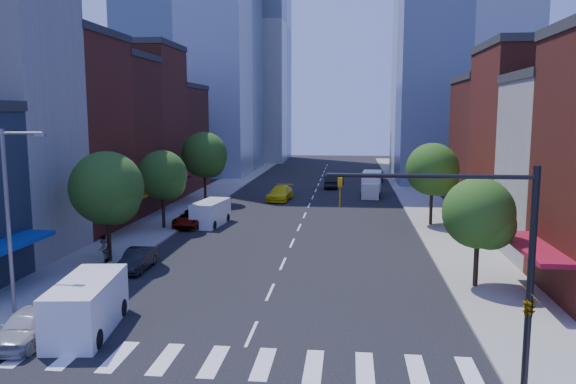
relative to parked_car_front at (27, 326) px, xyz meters
name	(u,v)px	position (x,y,z in m)	size (l,w,h in m)	color
ground	(252,334)	(9.50, 2.00, -0.74)	(220.00, 220.00, 0.00)	black
sidewalk_left	(206,197)	(-3.00, 42.00, -0.66)	(5.00, 120.00, 0.15)	gray
sidewalk_right	(422,201)	(22.00, 42.00, -0.66)	(5.00, 120.00, 0.15)	gray
crosswalk	(239,363)	(9.50, -1.00, -0.73)	(19.00, 3.00, 0.01)	silver
bldg_left_2	(45,136)	(-11.50, 22.50, 7.26)	(12.00, 9.00, 16.00)	#5F2316
bldg_left_3	(91,138)	(-11.50, 31.00, 6.76)	(12.00, 8.00, 15.00)	#511D14
bldg_left_4	(125,126)	(-11.50, 39.50, 7.76)	(12.00, 9.00, 17.00)	#5F2316
bldg_left_5	(155,140)	(-11.50, 49.00, 5.76)	(12.00, 10.00, 13.00)	#511D14
bldg_right_2	(556,143)	(30.50, 26.00, 6.76)	(12.00, 10.00, 15.00)	#5F2316
bldg_right_3	(519,148)	(30.50, 36.00, 5.76)	(12.00, 10.00, 13.00)	#511D14
tower_far_w	(244,26)	(-8.50, 97.00, 27.26)	(18.00, 18.00, 56.00)	#9EA5AD
traffic_signal	(513,281)	(19.44, -2.50, 3.42)	(7.24, 2.24, 8.00)	black
streetlight	(11,210)	(-2.31, 3.00, 4.54)	(2.25, 0.25, 9.00)	slate
tree_left_near	(109,191)	(-1.85, 12.92, 4.13)	(4.80, 4.80, 7.30)	black
tree_left_mid	(164,177)	(-1.85, 23.92, 3.79)	(4.20, 4.20, 6.65)	black
tree_left_far	(206,157)	(-1.85, 37.92, 4.46)	(5.00, 5.00, 7.75)	black
tree_right_near	(481,216)	(21.15, 9.92, 3.45)	(4.00, 4.00, 6.20)	black
tree_right_far	(434,171)	(21.15, 27.92, 4.13)	(4.60, 4.60, 7.20)	black
parked_car_front	(27,326)	(0.00, 0.00, 0.00)	(1.74, 4.34, 1.48)	#A9AAAE
parked_car_second	(138,259)	(0.49, 11.56, -0.06)	(1.43, 4.11, 1.35)	black
parked_car_third	(191,218)	(0.00, 25.49, -0.03)	(2.34, 5.07, 1.41)	#999999
parked_car_rear	(207,208)	(0.00, 31.03, 0.00)	(2.07, 5.10, 1.48)	black
cargo_van_near	(86,307)	(2.02, 1.36, 0.46)	(3.00, 5.93, 2.42)	white
cargo_van_far	(210,213)	(1.52, 26.20, 0.34)	(2.64, 5.33, 2.18)	white
taxi	(280,193)	(5.96, 41.24, 0.08)	(2.30, 5.66, 1.64)	yellow
traffic_car_oncoming	(331,182)	(11.39, 52.68, 0.09)	(1.75, 5.02, 1.65)	black
traffic_car_far	(375,176)	(17.62, 61.57, 0.04)	(1.85, 4.60, 1.57)	#999999
box_truck	(371,185)	(16.46, 45.60, 0.63)	(2.67, 7.33, 2.89)	silver
pedestrian_far	(103,249)	(-2.10, 12.25, 0.35)	(0.91, 0.71, 1.88)	#999999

